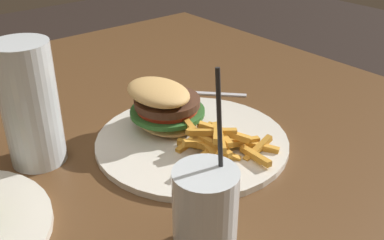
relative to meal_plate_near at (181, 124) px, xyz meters
name	(u,v)px	position (x,y,z in m)	size (l,w,h in m)	color
meal_plate_near	(181,124)	(0.00, 0.00, 0.00)	(0.30, 0.30, 0.09)	silver
beer_glass	(31,109)	(0.08, 0.20, 0.06)	(0.08, 0.08, 0.18)	silver
juice_glass	(205,216)	(-0.21, 0.13, 0.02)	(0.07, 0.07, 0.21)	silver
spoon	(169,88)	(0.16, -0.09, -0.02)	(0.16, 0.15, 0.02)	silver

